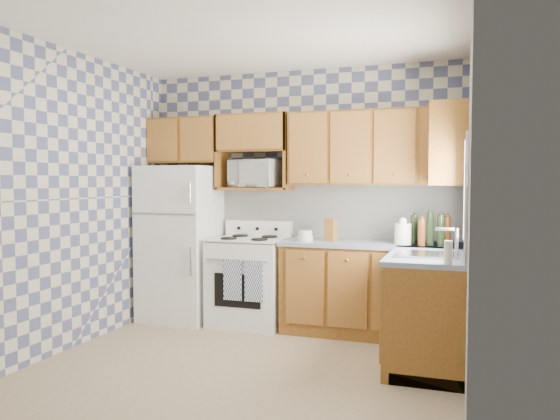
% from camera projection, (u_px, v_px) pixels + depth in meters
% --- Properties ---
extents(floor, '(3.40, 3.40, 0.00)m').
position_uv_depth(floor, '(244.00, 368.00, 4.43)').
color(floor, '#8B7358').
rests_on(floor, ground).
extents(back_wall, '(3.40, 0.02, 2.70)m').
position_uv_depth(back_wall, '(301.00, 197.00, 5.88)').
color(back_wall, '#4C547A').
rests_on(back_wall, ground).
extents(right_wall, '(0.02, 3.20, 2.70)m').
position_uv_depth(right_wall, '(468.00, 205.00, 3.82)').
color(right_wall, '#4C547A').
rests_on(right_wall, ground).
extents(backsplash_back, '(2.60, 0.02, 0.56)m').
position_uv_depth(backsplash_back, '(337.00, 211.00, 5.75)').
color(backsplash_back, white).
rests_on(backsplash_back, back_wall).
extents(backsplash_right, '(0.02, 1.60, 0.56)m').
position_uv_depth(backsplash_right, '(466.00, 219.00, 4.58)').
color(backsplash_right, white).
rests_on(backsplash_right, right_wall).
extents(refrigerator, '(0.75, 0.70, 1.68)m').
position_uv_depth(refrigerator, '(181.00, 243.00, 5.98)').
color(refrigerator, white).
rests_on(refrigerator, floor).
extents(stove_body, '(0.76, 0.65, 0.90)m').
position_uv_depth(stove_body, '(250.00, 282.00, 5.77)').
color(stove_body, white).
rests_on(stove_body, floor).
extents(cooktop, '(0.76, 0.65, 0.02)m').
position_uv_depth(cooktop, '(249.00, 239.00, 5.74)').
color(cooktop, silver).
rests_on(cooktop, stove_body).
extents(backguard, '(0.76, 0.08, 0.17)m').
position_uv_depth(backguard, '(259.00, 228.00, 6.00)').
color(backguard, white).
rests_on(backguard, cooktop).
extents(dish_towel_left, '(0.19, 0.02, 0.40)m').
position_uv_depth(dish_towel_left, '(233.00, 280.00, 5.45)').
color(dish_towel_left, navy).
rests_on(dish_towel_left, stove_body).
extents(dish_towel_right, '(0.19, 0.02, 0.40)m').
position_uv_depth(dish_towel_right, '(254.00, 281.00, 5.38)').
color(dish_towel_right, navy).
rests_on(dish_towel_right, stove_body).
extents(base_cabinets_back, '(1.75, 0.60, 0.88)m').
position_uv_depth(base_cabinets_back, '(372.00, 291.00, 5.37)').
color(base_cabinets_back, brown).
rests_on(base_cabinets_back, floor).
extents(base_cabinets_right, '(0.60, 1.60, 0.88)m').
position_uv_depth(base_cabinets_right, '(429.00, 306.00, 4.72)').
color(base_cabinets_right, brown).
rests_on(base_cabinets_right, floor).
extents(countertop_back, '(1.77, 0.63, 0.04)m').
position_uv_depth(countertop_back, '(373.00, 244.00, 5.35)').
color(countertop_back, gray).
rests_on(countertop_back, base_cabinets_back).
extents(countertop_right, '(0.63, 1.60, 0.04)m').
position_uv_depth(countertop_right, '(430.00, 253.00, 4.69)').
color(countertop_right, gray).
rests_on(countertop_right, base_cabinets_right).
extents(upper_cabinets_back, '(1.75, 0.33, 0.74)m').
position_uv_depth(upper_cabinets_back, '(376.00, 148.00, 5.43)').
color(upper_cabinets_back, brown).
rests_on(upper_cabinets_back, back_wall).
extents(upper_cabinets_fridge, '(0.82, 0.33, 0.50)m').
position_uv_depth(upper_cabinets_fridge, '(187.00, 141.00, 6.10)').
color(upper_cabinets_fridge, brown).
rests_on(upper_cabinets_fridge, back_wall).
extents(upper_cabinets_right, '(0.33, 0.70, 0.74)m').
position_uv_depth(upper_cabinets_right, '(450.00, 145.00, 5.02)').
color(upper_cabinets_right, brown).
rests_on(upper_cabinets_right, right_wall).
extents(microwave_shelf, '(0.80, 0.33, 0.03)m').
position_uv_depth(microwave_shelf, '(255.00, 189.00, 5.87)').
color(microwave_shelf, brown).
rests_on(microwave_shelf, back_wall).
extents(microwave, '(0.60, 0.46, 0.30)m').
position_uv_depth(microwave, '(257.00, 174.00, 5.87)').
color(microwave, white).
rests_on(microwave, microwave_shelf).
extents(sink, '(0.48, 0.40, 0.03)m').
position_uv_depth(sink, '(427.00, 255.00, 4.36)').
color(sink, '#B7B7BC').
rests_on(sink, countertop_right).
extents(window, '(0.02, 0.66, 0.86)m').
position_uv_depth(window, '(466.00, 190.00, 4.24)').
color(window, silver).
rests_on(window, right_wall).
extents(bottle_0, '(0.07, 0.07, 0.31)m').
position_uv_depth(bottle_0, '(430.00, 229.00, 5.07)').
color(bottle_0, black).
rests_on(bottle_0, countertop_back).
extents(bottle_1, '(0.07, 0.07, 0.29)m').
position_uv_depth(bottle_1, '(441.00, 231.00, 4.98)').
color(bottle_1, black).
rests_on(bottle_1, countertop_back).
extents(bottle_2, '(0.07, 0.07, 0.27)m').
position_uv_depth(bottle_2, '(447.00, 231.00, 5.06)').
color(bottle_2, '#643213').
rests_on(bottle_2, countertop_back).
extents(bottle_3, '(0.07, 0.07, 0.25)m').
position_uv_depth(bottle_3, '(422.00, 233.00, 5.02)').
color(bottle_3, '#643213').
rests_on(bottle_3, countertop_back).
extents(bottle_4, '(0.07, 0.07, 0.28)m').
position_uv_depth(bottle_4, '(414.00, 229.00, 5.18)').
color(bottle_4, black).
rests_on(bottle_4, countertop_back).
extents(knife_block, '(0.12, 0.12, 0.22)m').
position_uv_depth(knife_block, '(331.00, 230.00, 5.46)').
color(knife_block, brown).
rests_on(knife_block, countertop_back).
extents(electric_kettle, '(0.16, 0.16, 0.20)m').
position_uv_depth(electric_kettle, '(403.00, 234.00, 5.15)').
color(electric_kettle, white).
rests_on(electric_kettle, countertop_back).
extents(food_containers, '(0.16, 0.16, 0.11)m').
position_uv_depth(food_containers, '(305.00, 236.00, 5.45)').
color(food_containers, beige).
rests_on(food_containers, countertop_back).
extents(soap_bottle, '(0.06, 0.06, 0.17)m').
position_uv_depth(soap_bottle, '(448.00, 252.00, 3.92)').
color(soap_bottle, beige).
rests_on(soap_bottle, countertop_right).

